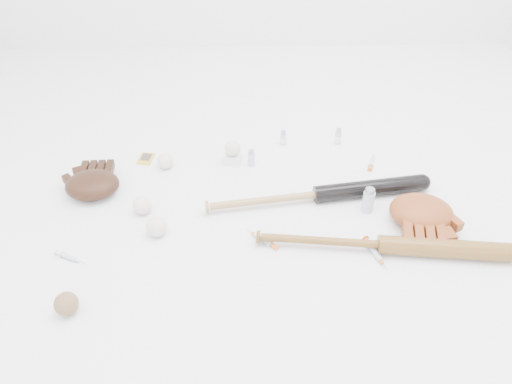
{
  "coord_description": "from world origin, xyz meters",
  "views": [
    {
      "loc": [
        -0.08,
        -1.36,
        1.22
      ],
      "look_at": [
        -0.04,
        0.05,
        0.06
      ],
      "focal_mm": 35.0,
      "sensor_mm": 36.0,
      "label": 1
    }
  ],
  "objects_px": {
    "bat_wood": "(381,245)",
    "pedestal": "(233,158)",
    "glove_dark": "(92,185)",
    "bat_dark": "(317,194)"
  },
  "relations": [
    {
      "from": "bat_dark",
      "to": "bat_wood",
      "type": "bearing_deg",
      "value": -64.27
    },
    {
      "from": "bat_wood",
      "to": "glove_dark",
      "type": "xyz_separation_m",
      "value": [
        -1.03,
        0.33,
        0.01
      ]
    },
    {
      "from": "bat_wood",
      "to": "glove_dark",
      "type": "bearing_deg",
      "value": 168.67
    },
    {
      "from": "pedestal",
      "to": "bat_dark",
      "type": "bearing_deg",
      "value": -39.25
    },
    {
      "from": "bat_wood",
      "to": "pedestal",
      "type": "relative_size",
      "value": 13.29
    },
    {
      "from": "bat_dark",
      "to": "bat_wood",
      "type": "distance_m",
      "value": 0.32
    },
    {
      "from": "bat_dark",
      "to": "glove_dark",
      "type": "height_order",
      "value": "glove_dark"
    },
    {
      "from": "pedestal",
      "to": "glove_dark",
      "type": "bearing_deg",
      "value": -160.09
    },
    {
      "from": "bat_wood",
      "to": "pedestal",
      "type": "bearing_deg",
      "value": 140.11
    },
    {
      "from": "bat_wood",
      "to": "pedestal",
      "type": "height_order",
      "value": "bat_wood"
    }
  ]
}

